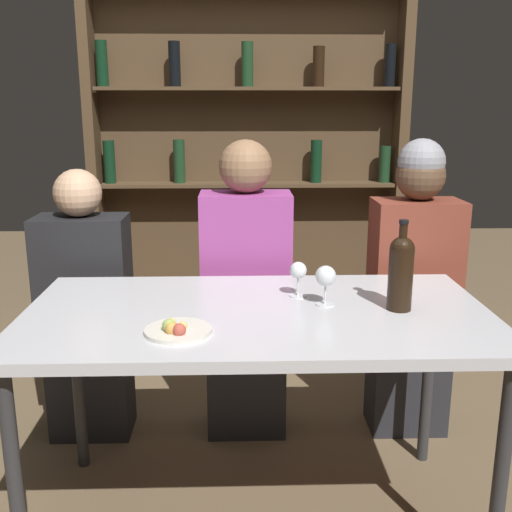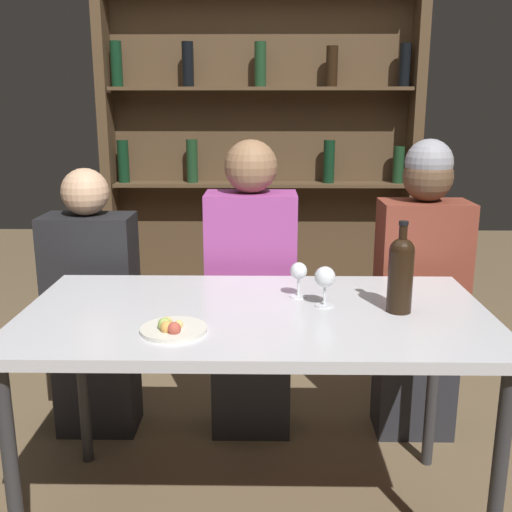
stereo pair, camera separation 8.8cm
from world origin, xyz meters
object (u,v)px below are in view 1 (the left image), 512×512
seated_person_center (246,299)px  wine_glass_1 (298,272)px  wine_bottle (401,270)px  wine_glass_0 (326,277)px  seated_person_right (413,293)px  food_plate_0 (177,329)px  seated_person_left (87,315)px

seated_person_center → wine_glass_1: bearing=-69.3°
wine_bottle → wine_glass_1: bearing=155.2°
wine_glass_0 → seated_person_right: bearing=50.2°
seated_person_center → seated_person_right: seated_person_right is taller
wine_glass_0 → wine_glass_1: size_ratio=1.09×
wine_glass_1 → seated_person_center: seated_person_center is taller
wine_glass_1 → seated_person_center: size_ratio=0.10×
wine_glass_0 → food_plate_0: (-0.47, -0.24, -0.08)m
food_plate_0 → seated_person_center: (0.21, 0.79, -0.17)m
wine_glass_0 → seated_person_right: (0.46, 0.56, -0.24)m
wine_glass_0 → seated_person_center: size_ratio=0.11×
seated_person_right → food_plate_0: bearing=-139.4°
wine_glass_0 → food_plate_0: bearing=-152.9°
wine_bottle → seated_person_left: seated_person_left is taller
food_plate_0 → seated_person_center: bearing=75.1°
food_plate_0 → seated_person_center: size_ratio=0.15×
wine_bottle → seated_person_center: (-0.49, 0.61, -0.29)m
wine_glass_1 → food_plate_0: size_ratio=0.63×
wine_bottle → seated_person_center: 0.83m
seated_person_right → seated_person_left: bearing=-180.0°
seated_person_left → seated_person_right: bearing=0.0°
wine_glass_1 → seated_person_right: bearing=40.3°
wine_glass_1 → seated_person_center: bearing=110.7°
seated_person_left → food_plate_0: bearing=-59.5°
seated_person_left → seated_person_center: size_ratio=0.91×
wine_glass_0 → food_plate_0: wine_glass_0 is taller
seated_person_left → wine_bottle: bearing=-27.4°
wine_glass_0 → seated_person_left: (-0.93, 0.56, -0.32)m
wine_glass_0 → food_plate_0: size_ratio=0.69×
wine_glass_1 → wine_glass_0: bearing=-49.8°
wine_bottle → seated_person_center: seated_person_center is taller
seated_person_right → wine_glass_0: bearing=-129.8°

